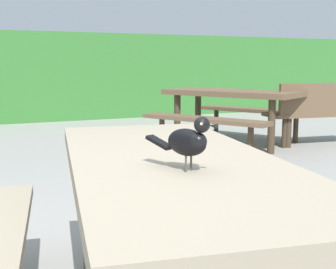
{
  "coord_description": "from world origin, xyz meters",
  "views": [
    {
      "loc": [
        -0.39,
        -1.44,
        1.09
      ],
      "look_at": [
        0.27,
        0.02,
        0.84
      ],
      "focal_mm": 48.65,
      "sensor_mm": 36.0,
      "label": 1
    }
  ],
  "objects_px": {
    "picnic_table_mid_right": "(231,104)",
    "bird_grackle": "(189,140)",
    "picnic_table_foreground": "(172,202)",
    "park_bench_side": "(319,109)"
  },
  "relations": [
    {
      "from": "bird_grackle",
      "to": "picnic_table_mid_right",
      "type": "distance_m",
      "value": 4.72
    },
    {
      "from": "bird_grackle",
      "to": "park_bench_side",
      "type": "relative_size",
      "value": 0.19
    },
    {
      "from": "picnic_table_mid_right",
      "to": "park_bench_side",
      "type": "height_order",
      "value": "park_bench_side"
    },
    {
      "from": "picnic_table_foreground",
      "to": "bird_grackle",
      "type": "xyz_separation_m",
      "value": [
        -0.05,
        -0.25,
        0.29
      ]
    },
    {
      "from": "picnic_table_mid_right",
      "to": "bird_grackle",
      "type": "bearing_deg",
      "value": -123.78
    },
    {
      "from": "picnic_table_mid_right",
      "to": "park_bench_side",
      "type": "xyz_separation_m",
      "value": [
        1.07,
        -0.49,
        -0.07
      ]
    },
    {
      "from": "bird_grackle",
      "to": "park_bench_side",
      "type": "height_order",
      "value": "bird_grackle"
    },
    {
      "from": "picnic_table_foreground",
      "to": "picnic_table_mid_right",
      "type": "distance_m",
      "value": 4.48
    },
    {
      "from": "picnic_table_foreground",
      "to": "picnic_table_mid_right",
      "type": "height_order",
      "value": "same"
    },
    {
      "from": "picnic_table_foreground",
      "to": "bird_grackle",
      "type": "height_order",
      "value": "bird_grackle"
    }
  ]
}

